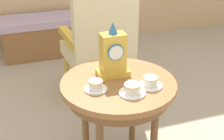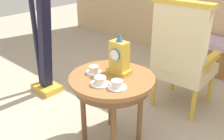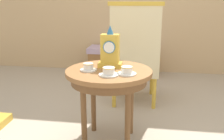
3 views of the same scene
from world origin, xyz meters
name	(u,v)px [view 1 (image 1 of 3)]	position (x,y,z in m)	size (l,w,h in m)	color
side_table	(118,93)	(0.06, -0.05, 0.55)	(0.68, 0.68, 0.63)	brown
teacup_left	(96,86)	(-0.09, -0.10, 0.66)	(0.13, 0.13, 0.06)	white
teacup_right	(132,90)	(0.08, -0.20, 0.66)	(0.15, 0.15, 0.06)	white
teacup_center	(150,82)	(0.21, -0.16, 0.66)	(0.14, 0.14, 0.06)	white
mantel_clock	(113,55)	(0.06, 0.04, 0.76)	(0.19, 0.11, 0.34)	gold
armchair	(101,36)	(0.21, 0.80, 0.59)	(0.57, 0.56, 1.14)	beige
window_bench	(49,35)	(-0.06, 1.95, 0.22)	(1.04, 0.40, 0.44)	#B299B7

